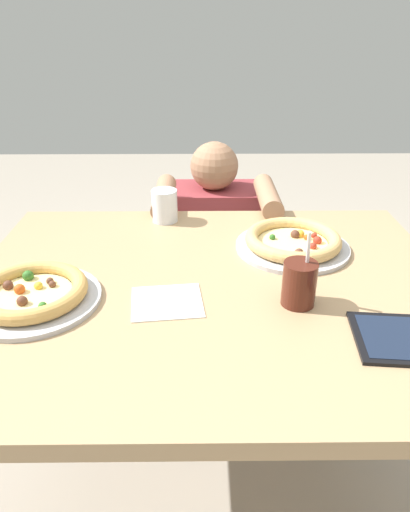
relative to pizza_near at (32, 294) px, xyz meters
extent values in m
plane|color=#9E9384|center=(0.41, 0.07, -0.77)|extent=(8.00, 8.00, 0.00)
cube|color=tan|center=(0.41, 0.07, -0.04)|extent=(1.20, 0.96, 0.04)
cylinder|color=#826748|center=(-0.11, 0.47, -0.42)|extent=(0.07, 0.07, 0.71)
cylinder|color=#826748|center=(0.93, 0.47, -0.42)|extent=(0.07, 0.07, 0.71)
cylinder|color=#B7B7BC|center=(0.00, 0.00, -0.02)|extent=(0.31, 0.31, 0.01)
cylinder|color=#EFD68C|center=(0.00, 0.00, 0.00)|extent=(0.18, 0.18, 0.01)
torus|color=tan|center=(0.00, 0.00, 0.01)|extent=(0.25, 0.25, 0.03)
sphere|color=brown|center=(0.03, 0.05, 0.01)|extent=(0.02, 0.02, 0.02)
sphere|color=brown|center=(-0.01, -0.04, 0.01)|extent=(0.02, 0.02, 0.02)
sphere|color=#BF4C19|center=(-0.03, 0.01, 0.01)|extent=(0.02, 0.02, 0.02)
sphere|color=gold|center=(0.01, 0.02, 0.01)|extent=(0.02, 0.02, 0.02)
sphere|color=brown|center=(0.04, 0.03, 0.01)|extent=(0.02, 0.02, 0.02)
sphere|color=#2D6623|center=(-0.03, 0.07, 0.01)|extent=(0.03, 0.03, 0.03)
sphere|color=#2D6623|center=(0.04, -0.06, 0.01)|extent=(0.02, 0.02, 0.02)
sphere|color=brown|center=(-0.06, 0.02, 0.01)|extent=(0.02, 0.02, 0.02)
cylinder|color=#B7B7BC|center=(0.64, 0.27, -0.02)|extent=(0.32, 0.32, 0.01)
cylinder|color=#EFD68C|center=(0.64, 0.27, 0.00)|extent=(0.19, 0.19, 0.01)
torus|color=tan|center=(0.64, 0.27, 0.01)|extent=(0.27, 0.27, 0.04)
sphere|color=#2D6623|center=(0.59, 0.29, 0.01)|extent=(0.02, 0.02, 0.02)
sphere|color=brown|center=(0.64, 0.18, 0.01)|extent=(0.02, 0.02, 0.02)
sphere|color=maroon|center=(0.71, 0.29, 0.01)|extent=(0.02, 0.02, 0.02)
sphere|color=gold|center=(0.67, 0.30, 0.01)|extent=(0.02, 0.02, 0.02)
sphere|color=#BF4C19|center=(0.68, 0.28, 0.01)|extent=(0.02, 0.02, 0.02)
sphere|color=maroon|center=(0.71, 0.26, 0.01)|extent=(0.02, 0.02, 0.02)
sphere|color=maroon|center=(0.69, 0.23, 0.01)|extent=(0.02, 0.02, 0.02)
sphere|color=brown|center=(0.65, 0.30, 0.01)|extent=(0.03, 0.03, 0.03)
cylinder|color=#4C1E14|center=(0.60, -0.01, 0.03)|extent=(0.08, 0.08, 0.10)
cylinder|color=white|center=(0.61, -0.01, 0.11)|extent=(0.02, 0.03, 0.09)
cylinder|color=silver|center=(0.27, 0.47, 0.03)|extent=(0.08, 0.08, 0.10)
cube|color=white|center=(0.26, 0.48, 0.06)|extent=(0.04, 0.04, 0.03)
cube|color=white|center=(0.26, 0.47, 0.06)|extent=(0.03, 0.03, 0.02)
cube|color=white|center=(0.26, 0.47, 0.05)|extent=(0.03, 0.03, 0.03)
cube|color=white|center=(0.31, -0.01, -0.02)|extent=(0.17, 0.16, 0.00)
cylinder|color=#333847|center=(0.44, 0.83, -0.55)|extent=(0.31, 0.31, 0.45)
cube|color=maroon|center=(0.44, 0.83, -0.18)|extent=(0.39, 0.22, 0.29)
sphere|color=#A37556|center=(0.44, 0.83, 0.05)|extent=(0.18, 0.18, 0.18)
cylinder|color=#A37556|center=(0.26, 0.60, 0.01)|extent=(0.07, 0.28, 0.07)
cylinder|color=#A37556|center=(0.61, 0.60, 0.01)|extent=(0.07, 0.28, 0.07)
camera|label=1|loc=(0.38, -0.91, 0.56)|focal=32.96mm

